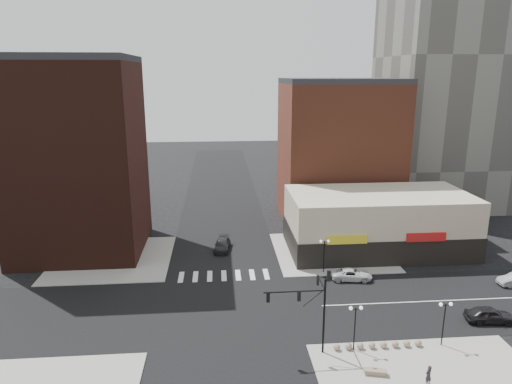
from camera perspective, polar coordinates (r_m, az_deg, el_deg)
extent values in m
plane|color=black|center=(48.49, -3.75, -14.50)|extent=(240.00, 240.00, 0.00)
cube|color=black|center=(48.49, -3.75, -14.49)|extent=(200.00, 14.00, 0.02)
cube|color=black|center=(48.49, -3.75, -14.49)|extent=(14.00, 200.00, 0.02)
cube|color=gray|center=(63.12, -17.44, -7.95)|extent=(15.00, 15.00, 0.12)
cube|color=gray|center=(63.34, 9.31, -7.36)|extent=(15.00, 15.00, 0.12)
cube|color=#331610|center=(64.57, -21.44, 3.74)|extent=(16.00, 15.00, 25.00)
cube|color=#331610|center=(84.46, -26.60, 1.06)|extent=(20.00, 18.00, 12.00)
cube|color=brown|center=(75.51, 10.25, 4.82)|extent=(18.00, 15.00, 22.00)
cube|color=#B6AA91|center=(64.31, 14.99, -3.60)|extent=(24.00, 12.00, 8.00)
cube|color=black|center=(65.05, 14.85, -5.53)|extent=(24.20, 12.20, 3.40)
cylinder|color=black|center=(40.58, 8.50, -15.22)|extent=(0.18, 0.18, 7.00)
cylinder|color=black|center=(38.91, 4.82, -12.30)|extent=(5.20, 0.11, 0.11)
cylinder|color=black|center=(39.51, 7.15, -13.06)|extent=(1.72, 0.06, 1.46)
cylinder|color=black|center=(40.70, 8.15, -11.12)|extent=(0.11, 3.00, 0.11)
cube|color=black|center=(38.81, 1.52, -12.99)|extent=(0.28, 0.18, 0.95)
sphere|color=red|center=(38.67, 1.53, -12.59)|extent=(0.16, 0.16, 0.16)
cube|color=black|center=(39.15, 5.40, -12.79)|extent=(0.28, 0.18, 0.95)
sphere|color=red|center=(39.02, 5.41, -12.40)|extent=(0.16, 0.16, 0.16)
cube|color=black|center=(42.02, 7.73, -10.85)|extent=(0.18, 0.28, 0.95)
sphere|color=red|center=(41.89, 7.75, -10.48)|extent=(0.16, 0.16, 0.16)
cube|color=black|center=(38.89, 9.08, -10.32)|extent=(0.28, 0.18, 0.95)
sphere|color=red|center=(38.76, 9.10, -9.92)|extent=(0.16, 0.16, 0.16)
cylinder|color=black|center=(42.12, 12.23, -16.38)|extent=(0.11, 0.11, 4.00)
cylinder|color=black|center=(41.18, 12.38, -14.11)|extent=(0.90, 0.06, 0.06)
sphere|color=white|center=(41.01, 11.77, -14.04)|extent=(0.32, 0.32, 0.32)
sphere|color=white|center=(41.26, 13.00, -13.93)|extent=(0.32, 0.32, 0.32)
cylinder|color=black|center=(44.96, 22.39, -15.09)|extent=(0.11, 0.11, 4.00)
cylinder|color=black|center=(44.09, 22.63, -12.93)|extent=(0.90, 0.06, 0.06)
sphere|color=white|center=(43.85, 22.11, -12.89)|extent=(0.32, 0.32, 0.32)
sphere|color=white|center=(44.24, 23.17, -12.75)|extent=(0.32, 0.32, 0.32)
cylinder|color=black|center=(56.15, 8.50, -8.00)|extent=(0.11, 0.11, 4.00)
cylinder|color=black|center=(55.46, 8.57, -6.19)|extent=(0.90, 0.06, 0.06)
sphere|color=white|center=(55.32, 8.12, -6.11)|extent=(0.32, 0.32, 0.32)
sphere|color=white|center=(55.52, 9.03, -6.07)|extent=(0.32, 0.32, 0.32)
sphere|color=gray|center=(42.63, 10.07, -18.53)|extent=(0.60, 0.60, 0.60)
sphere|color=gray|center=(42.89, 11.50, -18.38)|extent=(0.60, 0.60, 0.60)
sphere|color=gray|center=(43.17, 12.91, -18.23)|extent=(0.60, 0.60, 0.60)
sphere|color=gray|center=(43.48, 14.29, -18.07)|extent=(0.60, 0.60, 0.60)
sphere|color=gray|center=(43.81, 15.66, -17.89)|extent=(0.60, 0.60, 0.60)
sphere|color=gray|center=(44.16, 17.00, -17.72)|extent=(0.60, 0.60, 0.60)
sphere|color=gray|center=(44.53, 18.32, -17.53)|extent=(0.60, 0.60, 0.60)
sphere|color=gray|center=(44.93, 19.61, -17.34)|extent=(0.60, 0.60, 0.60)
imported|color=silver|center=(55.59, 11.86, -10.05)|extent=(4.99, 2.75, 1.32)
imported|color=black|center=(51.33, 27.16, -13.49)|extent=(4.74, 2.32, 1.56)
imported|color=black|center=(63.26, -4.23, -6.59)|extent=(2.59, 5.13, 1.43)
imported|color=#262328|center=(40.27, 20.74, -20.63)|extent=(0.72, 0.62, 1.68)
cube|color=#87705D|center=(40.54, 14.68, -21.02)|extent=(1.69, 0.84, 0.31)
cube|color=#87705D|center=(40.41, 14.70, -20.77)|extent=(1.91, 0.99, 0.12)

